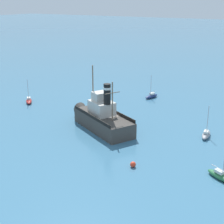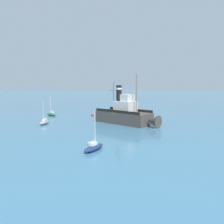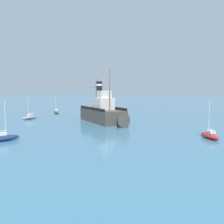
{
  "view_description": "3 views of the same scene",
  "coord_description": "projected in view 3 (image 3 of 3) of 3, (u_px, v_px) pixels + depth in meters",
  "views": [
    {
      "loc": [
        -44.29,
        -26.35,
        20.24
      ],
      "look_at": [
        -1.27,
        -0.96,
        3.46
      ],
      "focal_mm": 55.0,
      "sensor_mm": 36.0,
      "label": 1
    },
    {
      "loc": [
        46.45,
        11.38,
        8.09
      ],
      "look_at": [
        1.24,
        -0.91,
        2.5
      ],
      "focal_mm": 38.0,
      "sensor_mm": 36.0,
      "label": 2
    },
    {
      "loc": [
        35.36,
        28.47,
        6.05
      ],
      "look_at": [
        -3.67,
        1.25,
        1.69
      ],
      "focal_mm": 38.0,
      "sensor_mm": 36.0,
      "label": 3
    }
  ],
  "objects": [
    {
      "name": "sailboat_red",
      "position": [
        210.0,
        135.0,
        29.78
      ],
      "size": [
        3.52,
        3.41,
        4.9
      ],
      "color": "#B22823",
      "rests_on": "ground"
    },
    {
      "name": "sailboat_grey",
      "position": [
        30.0,
        117.0,
        49.89
      ],
      "size": [
        3.91,
        1.55,
        4.9
      ],
      "color": "gray",
      "rests_on": "ground"
    },
    {
      "name": "old_tugboat",
      "position": [
        103.0,
        113.0,
        44.97
      ],
      "size": [
        9.66,
        14.33,
        9.9
      ],
      "color": "#423D38",
      "rests_on": "ground"
    },
    {
      "name": "sailboat_green",
      "position": [
        56.0,
        112.0,
        62.43
      ],
      "size": [
        2.8,
        3.86,
        4.9
      ],
      "color": "#286B3D",
      "rests_on": "ground"
    },
    {
      "name": "sailboat_navy",
      "position": [
        3.0,
        138.0,
        28.27
      ],
      "size": [
        3.95,
        1.96,
        4.9
      ],
      "color": "navy",
      "rests_on": "ground"
    },
    {
      "name": "ground_plane",
      "position": [
        96.0,
        122.0,
        45.65
      ],
      "size": [
        600.0,
        600.0,
        0.0
      ],
      "primitive_type": "plane",
      "color": "teal"
    },
    {
      "name": "mooring_buoy",
      "position": [
        92.0,
        113.0,
        58.74
      ],
      "size": [
        0.73,
        0.73,
        0.73
      ],
      "primitive_type": "sphere",
      "color": "red",
      "rests_on": "ground"
    }
  ]
}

